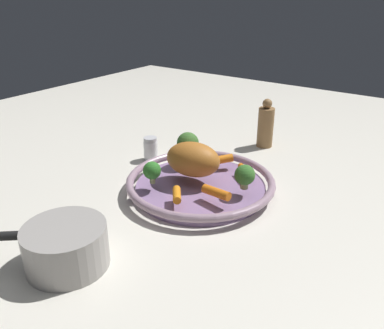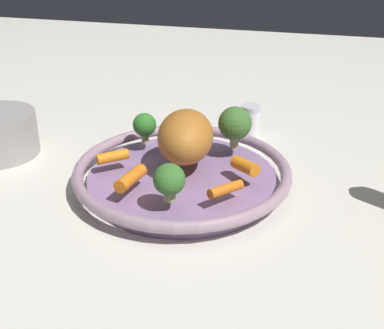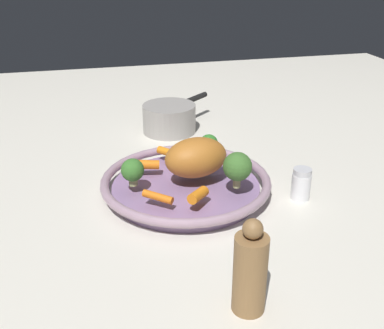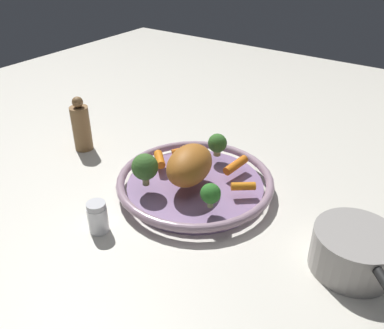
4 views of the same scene
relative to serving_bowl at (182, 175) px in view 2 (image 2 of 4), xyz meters
The scene contains 11 objects.
ground_plane 0.02m from the serving_bowl, ahead, with size 2.35×2.35×0.00m, color silver.
serving_bowl is the anchor object (origin of this frame).
roast_chicken_piece 0.06m from the serving_bowl, behind, with size 0.13×0.09×0.08m, color #B36926.
baby_carrot_center 0.12m from the serving_bowl, 49.13° to the left, with size 0.01×0.01×0.06m, color orange.
baby_carrot_right 0.10m from the serving_bowl, 35.83° to the right, with size 0.02×0.02×0.07m, color orange.
baby_carrot_back 0.11m from the serving_bowl, 88.61° to the left, with size 0.02×0.02×0.05m, color orange.
baby_carrot_left 0.12m from the serving_bowl, 81.98° to the right, with size 0.02×0.02×0.05m, color orange.
broccoli_floret_small 0.12m from the serving_bowl, ahead, with size 0.05×0.05×0.06m.
broccoli_floret_large 0.13m from the serving_bowl, 141.55° to the left, with size 0.06×0.06×0.07m.
broccoli_floret_mid 0.12m from the serving_bowl, 130.02° to the right, with size 0.04×0.04×0.05m.
salt_shaker 0.24m from the serving_bowl, 160.74° to the left, with size 0.04×0.04×0.07m.
Camera 2 is at (0.73, 0.20, 0.42)m, focal length 48.87 mm.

